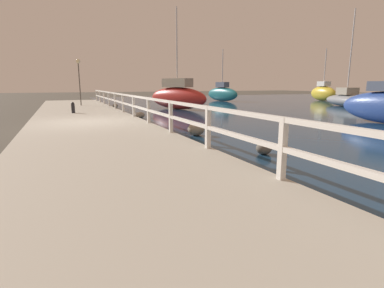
# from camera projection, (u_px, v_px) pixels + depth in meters

# --- Properties ---
(ground_plane) EXTENTS (120.00, 120.00, 0.00)m
(ground_plane) POSITION_uv_depth(u_px,v_px,m) (89.00, 129.00, 11.65)
(ground_plane) COLOR #4C473D
(dock_walkway) EXTENTS (4.33, 36.00, 0.26)m
(dock_walkway) POSITION_uv_depth(u_px,v_px,m) (89.00, 125.00, 11.63)
(dock_walkway) COLOR #B2AD9E
(dock_walkway) RESTS_ON ground
(railing) EXTENTS (0.10, 32.50, 0.95)m
(railing) POSITION_uv_depth(u_px,v_px,m) (140.00, 104.00, 12.28)
(railing) COLOR white
(railing) RESTS_ON dock_walkway
(boulder_mid_strip) EXTENTS (0.58, 0.52, 0.43)m
(boulder_mid_strip) POSITION_uv_depth(u_px,v_px,m) (196.00, 129.00, 10.02)
(boulder_mid_strip) COLOR gray
(boulder_mid_strip) RESTS_ON ground
(boulder_downstream) EXTENTS (0.40, 0.36, 0.30)m
(boulder_downstream) POSITION_uv_depth(u_px,v_px,m) (264.00, 148.00, 7.31)
(boulder_downstream) COLOR #666056
(boulder_downstream) RESTS_ON ground
(boulder_upstream) EXTENTS (0.41, 0.37, 0.31)m
(boulder_upstream) POSITION_uv_depth(u_px,v_px,m) (139.00, 115.00, 15.15)
(boulder_upstream) COLOR gray
(boulder_upstream) RESTS_ON ground
(boulder_water_edge) EXTENTS (0.43, 0.38, 0.32)m
(boulder_water_edge) POSITION_uv_depth(u_px,v_px,m) (140.00, 115.00, 15.19)
(boulder_water_edge) COLOR gray
(boulder_water_edge) RESTS_ON ground
(boulder_near_dock) EXTENTS (0.39, 0.35, 0.29)m
(boulder_near_dock) POSITION_uv_depth(u_px,v_px,m) (115.00, 106.00, 22.14)
(boulder_near_dock) COLOR gray
(boulder_near_dock) RESTS_ON ground
(mooring_bollard) EXTENTS (0.17, 0.17, 0.55)m
(mooring_bollard) POSITION_uv_depth(u_px,v_px,m) (73.00, 108.00, 15.15)
(mooring_bollard) COLOR black
(mooring_bollard) RESTS_ON dock_walkway
(dock_lamp) EXTENTS (0.29, 0.29, 3.12)m
(dock_lamp) POSITION_uv_depth(u_px,v_px,m) (79.00, 70.00, 20.35)
(dock_lamp) COLOR #514C47
(dock_lamp) RESTS_ON dock_walkway
(sailboat_yellow) EXTENTS (1.67, 3.73, 5.32)m
(sailboat_yellow) POSITION_uv_depth(u_px,v_px,m) (323.00, 93.00, 31.53)
(sailboat_yellow) COLOR gold
(sailboat_yellow) RESTS_ON water_surface
(sailboat_teal) EXTENTS (1.51, 5.01, 5.16)m
(sailboat_teal) POSITION_uv_depth(u_px,v_px,m) (222.00, 93.00, 30.92)
(sailboat_teal) COLOR #1E707A
(sailboat_teal) RESTS_ON water_surface
(sailboat_red) EXTENTS (3.16, 5.30, 6.70)m
(sailboat_red) POSITION_uv_depth(u_px,v_px,m) (177.00, 96.00, 20.69)
(sailboat_red) COLOR red
(sailboat_red) RESTS_ON water_surface
(sailboat_gray) EXTENTS (3.05, 5.49, 7.19)m
(sailboat_gray) POSITION_uv_depth(u_px,v_px,m) (346.00, 99.00, 23.30)
(sailboat_gray) COLOR gray
(sailboat_gray) RESTS_ON water_surface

